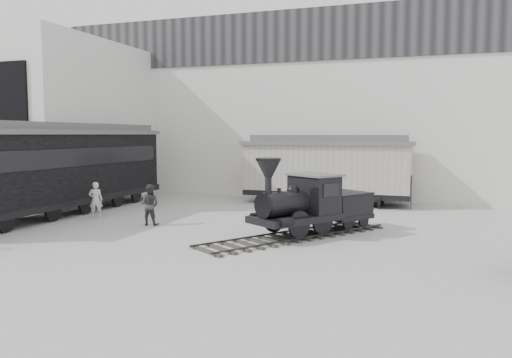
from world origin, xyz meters
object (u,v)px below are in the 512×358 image
(visitor_b, at_px, (150,205))
(locomotive, at_px, (309,207))
(passenger_coach, at_px, (56,168))
(visitor_a, at_px, (96,200))
(boxcar, at_px, (326,168))

(visitor_b, bearing_deg, locomotive, 176.44)
(visitor_b, bearing_deg, passenger_coach, -13.91)
(visitor_a, relative_size, visitor_b, 0.96)
(passenger_coach, bearing_deg, visitor_a, -5.36)
(visitor_b, bearing_deg, visitor_a, -16.95)
(visitor_a, bearing_deg, passenger_coach, -35.75)
(boxcar, bearing_deg, visitor_a, -137.25)
(boxcar, relative_size, visitor_b, 5.38)
(boxcar, bearing_deg, locomotive, -82.69)
(visitor_a, bearing_deg, visitor_b, 136.93)
(locomotive, relative_size, visitor_a, 4.69)
(passenger_coach, relative_size, visitor_b, 8.74)
(passenger_coach, relative_size, visitor_a, 9.08)
(locomotive, distance_m, passenger_coach, 12.44)
(visitor_a, bearing_deg, locomotive, 145.93)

